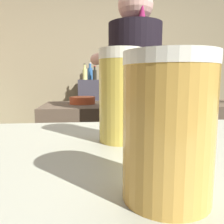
# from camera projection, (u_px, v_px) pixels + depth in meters

# --- Properties ---
(wall_back) EXTENTS (5.20, 0.10, 2.70)m
(wall_back) POSITION_uv_depth(u_px,v_px,m) (109.00, 65.00, 3.50)
(wall_back) COLOR #8C7E5D
(wall_back) RESTS_ON ground
(prep_counter) EXTENTS (2.10, 0.60, 0.94)m
(prep_counter) POSITION_uv_depth(u_px,v_px,m) (164.00, 155.00, 2.09)
(prep_counter) COLOR brown
(prep_counter) RESTS_ON ground
(back_shelf) EXTENTS (0.79, 0.36, 1.14)m
(back_shelf) POSITION_uv_depth(u_px,v_px,m) (107.00, 120.00, 3.33)
(back_shelf) COLOR #393740
(back_shelf) RESTS_ON ground
(bartender) EXTENTS (0.49, 0.55, 1.71)m
(bartender) POSITION_uv_depth(u_px,v_px,m) (135.00, 102.00, 1.53)
(bartender) COLOR #34303C
(bartender) RESTS_ON ground
(mixing_bowl) EXTENTS (0.22, 0.22, 0.06)m
(mixing_bowl) POSITION_uv_depth(u_px,v_px,m) (82.00, 100.00, 1.99)
(mixing_bowl) COLOR #D0542C
(mixing_bowl) RESTS_ON prep_counter
(chefs_knife) EXTENTS (0.24, 0.11, 0.01)m
(chefs_knife) POSITION_uv_depth(u_px,v_px,m) (157.00, 104.00, 1.97)
(chefs_knife) COLOR silver
(chefs_knife) RESTS_ON prep_counter
(pint_glass_near) EXTENTS (0.07, 0.07, 0.15)m
(pint_glass_near) POSITION_uv_depth(u_px,v_px,m) (121.00, 96.00, 0.39)
(pint_glass_near) COLOR gold
(pint_glass_near) RESTS_ON bar_counter
(pint_glass_far) EXTENTS (0.08, 0.08, 0.13)m
(pint_glass_far) POSITION_uv_depth(u_px,v_px,m) (168.00, 128.00, 0.20)
(pint_glass_far) COLOR gold
(pint_glass_far) RESTS_ON bar_counter
(bottle_vinegar) EXTENTS (0.07, 0.07, 0.24)m
(bottle_vinegar) POSITION_uv_depth(u_px,v_px,m) (90.00, 73.00, 3.30)
(bottle_vinegar) COLOR #306098
(bottle_vinegar) RESTS_ON back_shelf
(bottle_hot_sauce) EXTENTS (0.06, 0.06, 0.21)m
(bottle_hot_sauce) POSITION_uv_depth(u_px,v_px,m) (115.00, 74.00, 3.16)
(bottle_hot_sauce) COLOR #478332
(bottle_hot_sauce) RESTS_ON back_shelf
(bottle_olive_oil) EXTENTS (0.06, 0.06, 0.19)m
(bottle_olive_oil) POSITION_uv_depth(u_px,v_px,m) (95.00, 74.00, 3.19)
(bottle_olive_oil) COLOR black
(bottle_olive_oil) RESTS_ON back_shelf
(bottle_soy) EXTENTS (0.06, 0.06, 0.21)m
(bottle_soy) POSITION_uv_depth(u_px,v_px,m) (85.00, 74.00, 3.15)
(bottle_soy) COLOR #D1D47B
(bottle_soy) RESTS_ON back_shelf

